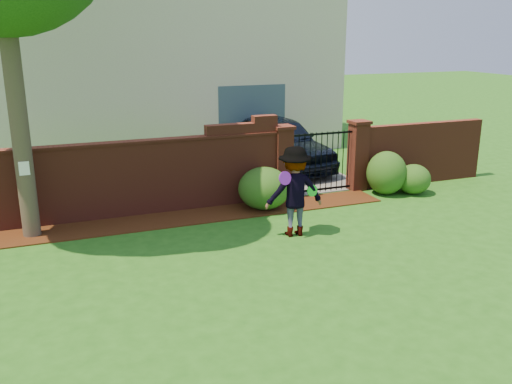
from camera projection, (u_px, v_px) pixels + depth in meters
name	position (u px, v px, depth m)	size (l,w,h in m)	color
ground	(250.00, 273.00, 9.85)	(80.00, 80.00, 0.01)	#225A16
mulch_bed	(158.00, 221.00, 12.49)	(11.10, 1.08, 0.03)	#361809
brick_wall	(104.00, 179.00, 12.46)	(8.70, 0.31, 2.16)	maroon
brick_wall_return	(420.00, 153.00, 15.49)	(4.00, 0.25, 1.70)	maroon
pillar_left	(283.00, 162.00, 13.99)	(0.50, 0.50, 1.88)	maroon
pillar_right	(358.00, 155.00, 14.76)	(0.50, 0.50, 1.88)	maroon
iron_gate	(321.00, 162.00, 14.41)	(1.78, 0.03, 1.60)	black
driveway	(263.00, 161.00, 18.22)	(3.20, 8.00, 0.01)	slate
house	(158.00, 59.00, 20.04)	(12.40, 6.40, 6.30)	beige
car	(283.00, 143.00, 17.01)	(1.92, 4.76, 1.62)	black
paper_notice	(24.00, 168.00, 11.04)	(0.20, 0.01, 0.28)	white
shrub_left	(264.00, 188.00, 13.26)	(1.25, 1.25, 1.02)	#194A16
shrub_middle	(386.00, 173.00, 14.46)	(1.04, 1.04, 1.14)	#194A16
shrub_right	(414.00, 179.00, 14.54)	(0.88, 0.88, 0.79)	#194A16
man	(295.00, 192.00, 11.40)	(1.22, 0.70, 1.89)	gray
frisbee_purple	(285.00, 178.00, 11.02)	(0.28, 0.28, 0.03)	purple
frisbee_green	(312.00, 191.00, 11.39)	(0.24, 0.24, 0.02)	#1CD228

